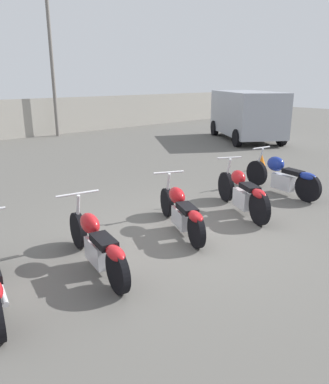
{
  "coord_description": "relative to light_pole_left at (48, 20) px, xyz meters",
  "views": [
    {
      "loc": [
        -4.38,
        -4.33,
        2.62
      ],
      "look_at": [
        0.0,
        0.49,
        0.65
      ],
      "focal_mm": 35.0,
      "sensor_mm": 36.0,
      "label": 1
    }
  ],
  "objects": [
    {
      "name": "motorcycle_slot_3",
      "position": [
        -2.23,
        -12.39,
        -4.66
      ],
      "size": [
        1.07,
        1.95,
        1.02
      ],
      "rotation": [
        0.0,
        0.0,
        -0.47
      ],
      "color": "black",
      "rests_on": "ground_plane"
    },
    {
      "name": "parked_van",
      "position": [
        5.65,
        -6.73,
        -3.91
      ],
      "size": [
        4.11,
        4.8,
        2.1
      ],
      "rotation": [
        0.0,
        0.0,
        -0.59
      ],
      "color": "#999EA8",
      "rests_on": "ground_plane"
    },
    {
      "name": "motorcycle_slot_4",
      "position": [
        -0.45,
        -12.22,
        -4.64
      ],
      "size": [
        0.68,
        2.19,
        1.01
      ],
      "rotation": [
        0.0,
        0.0,
        -0.19
      ],
      "color": "black",
      "rests_on": "ground_plane"
    },
    {
      "name": "ground_plane",
      "position": [
        -3.89,
        -12.34,
        -5.08
      ],
      "size": [
        60.0,
        60.0,
        0.0
      ],
      "primitive_type": "plane",
      "color": "#5B5954"
    },
    {
      "name": "motorcycle_slot_2",
      "position": [
        -3.84,
        -12.25,
        -4.69
      ],
      "size": [
        1.04,
        1.94,
        0.93
      ],
      "rotation": [
        0.0,
        0.0,
        -0.43
      ],
      "color": "black",
      "rests_on": "ground_plane"
    },
    {
      "name": "light_pole_left",
      "position": [
        0.0,
        0.0,
        0.0
      ],
      "size": [
        0.7,
        0.35,
        8.76
      ],
      "color": "slate",
      "rests_on": "ground_plane"
    },
    {
      "name": "motorcycle_slot_1",
      "position": [
        -5.71,
        -12.44,
        -4.69
      ],
      "size": [
        0.76,
        2.12,
        0.95
      ],
      "rotation": [
        0.0,
        0.0,
        -0.2
      ],
      "color": "black",
      "rests_on": "ground_plane"
    },
    {
      "name": "traffic_cone_far",
      "position": [
        1.24,
        -10.53,
        -4.84
      ],
      "size": [
        0.35,
        0.35,
        0.48
      ],
      "color": "orange",
      "rests_on": "ground_plane"
    }
  ]
}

